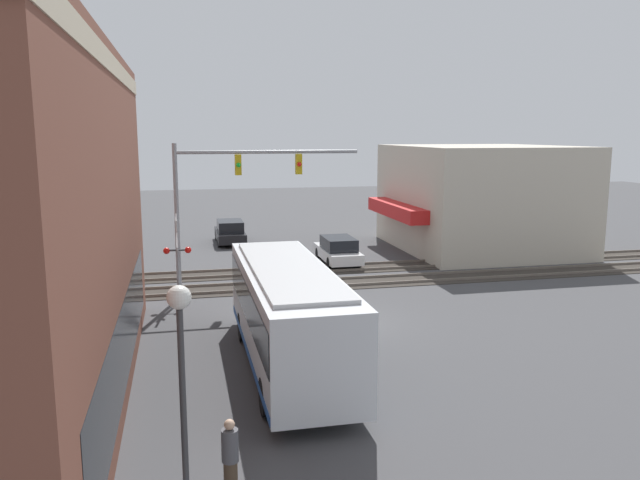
{
  "coord_description": "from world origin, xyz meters",
  "views": [
    {
      "loc": [
        -22.59,
        5.9,
        7.21
      ],
      "look_at": [
        5.42,
        -0.38,
        2.29
      ],
      "focal_mm": 35.0,
      "sensor_mm": 36.0,
      "label": 1
    }
  ],
  "objects_px": {
    "streetlamp": "(182,383)",
    "pedestrian_by_lamp": "(230,458)",
    "parked_car_black": "(230,233)",
    "crossing_signal": "(177,250)",
    "parked_car_white": "(338,251)",
    "pedestrian_near_bus": "(349,338)",
    "city_bus": "(288,312)"
  },
  "relations": [
    {
      "from": "parked_car_black",
      "to": "pedestrian_by_lamp",
      "type": "bearing_deg",
      "value": 175.48
    },
    {
      "from": "city_bus",
      "to": "pedestrian_near_bus",
      "type": "bearing_deg",
      "value": -103.53
    },
    {
      "from": "pedestrian_near_bus",
      "to": "city_bus",
      "type": "bearing_deg",
      "value": 76.47
    },
    {
      "from": "city_bus",
      "to": "streetlamp",
      "type": "distance_m",
      "value": 8.06
    },
    {
      "from": "streetlamp",
      "to": "parked_car_white",
      "type": "relative_size",
      "value": 0.99
    },
    {
      "from": "crossing_signal",
      "to": "pedestrian_near_bus",
      "type": "relative_size",
      "value": 2.05
    },
    {
      "from": "city_bus",
      "to": "streetlamp",
      "type": "relative_size",
      "value": 2.21
    },
    {
      "from": "crossing_signal",
      "to": "parked_car_white",
      "type": "distance_m",
      "value": 11.03
    },
    {
      "from": "pedestrian_near_bus",
      "to": "pedestrian_by_lamp",
      "type": "relative_size",
      "value": 1.1
    },
    {
      "from": "parked_car_white",
      "to": "pedestrian_by_lamp",
      "type": "bearing_deg",
      "value": 160.43
    },
    {
      "from": "city_bus",
      "to": "parked_car_black",
      "type": "xyz_separation_m",
      "value": [
        22.77,
        -0.0,
        -1.06
      ]
    },
    {
      "from": "streetlamp",
      "to": "parked_car_black",
      "type": "distance_m",
      "value": 30.35
    },
    {
      "from": "crossing_signal",
      "to": "city_bus",
      "type": "bearing_deg",
      "value": -158.45
    },
    {
      "from": "streetlamp",
      "to": "pedestrian_near_bus",
      "type": "bearing_deg",
      "value": -36.1
    },
    {
      "from": "streetlamp",
      "to": "parked_car_black",
      "type": "relative_size",
      "value": 1.02
    },
    {
      "from": "pedestrian_by_lamp",
      "to": "crossing_signal",
      "type": "bearing_deg",
      "value": 3.75
    },
    {
      "from": "streetlamp",
      "to": "parked_car_black",
      "type": "xyz_separation_m",
      "value": [
        30.11,
        -3.2,
        -2.02
      ]
    },
    {
      "from": "city_bus",
      "to": "pedestrian_near_bus",
      "type": "height_order",
      "value": "city_bus"
    },
    {
      "from": "crossing_signal",
      "to": "parked_car_white",
      "type": "xyz_separation_m",
      "value": [
        6.53,
        -8.74,
        -1.6
      ]
    },
    {
      "from": "streetlamp",
      "to": "pedestrian_by_lamp",
      "type": "bearing_deg",
      "value": -57.19
    },
    {
      "from": "pedestrian_near_bus",
      "to": "pedestrian_by_lamp",
      "type": "bearing_deg",
      "value": 146.69
    },
    {
      "from": "pedestrian_near_bus",
      "to": "streetlamp",
      "type": "bearing_deg",
      "value": 143.9
    },
    {
      "from": "parked_car_black",
      "to": "pedestrian_by_lamp",
      "type": "distance_m",
      "value": 29.65
    },
    {
      "from": "city_bus",
      "to": "pedestrian_near_bus",
      "type": "relative_size",
      "value": 5.42
    },
    {
      "from": "streetlamp",
      "to": "pedestrian_by_lamp",
      "type": "distance_m",
      "value": 2.14
    },
    {
      "from": "streetlamp",
      "to": "pedestrian_near_bus",
      "type": "distance_m",
      "value": 8.72
    },
    {
      "from": "crossing_signal",
      "to": "streetlamp",
      "type": "height_order",
      "value": "streetlamp"
    },
    {
      "from": "parked_car_white",
      "to": "pedestrian_near_bus",
      "type": "bearing_deg",
      "value": 166.96
    },
    {
      "from": "parked_car_black",
      "to": "pedestrian_near_bus",
      "type": "relative_size",
      "value": 2.41
    },
    {
      "from": "city_bus",
      "to": "pedestrian_by_lamp",
      "type": "height_order",
      "value": "city_bus"
    },
    {
      "from": "crossing_signal",
      "to": "streetlamp",
      "type": "distance_m",
      "value": 15.79
    },
    {
      "from": "parked_car_black",
      "to": "city_bus",
      "type": "bearing_deg",
      "value": 180.0
    }
  ]
}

